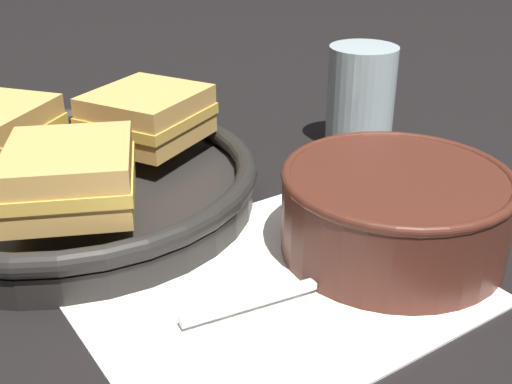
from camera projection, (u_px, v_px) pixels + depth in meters
ground_plane at (264, 258)px, 0.49m from camera, size 4.00×4.00×0.00m
napkin at (270, 285)px, 0.46m from camera, size 0.27×0.23×0.00m
soup_bowl at (394, 207)px, 0.48m from camera, size 0.17×0.17×0.07m
spoon at (318, 282)px, 0.45m from camera, size 0.15×0.04×0.01m
skillet at (75, 184)px, 0.56m from camera, size 0.32×0.45×0.04m
sandwich_near_right at (71, 176)px, 0.47m from camera, size 0.12×0.13×0.05m
sandwich_far_left at (147, 115)px, 0.59m from camera, size 0.13×0.13×0.05m
drinking_glass at (361, 97)px, 0.68m from camera, size 0.07×0.07×0.11m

